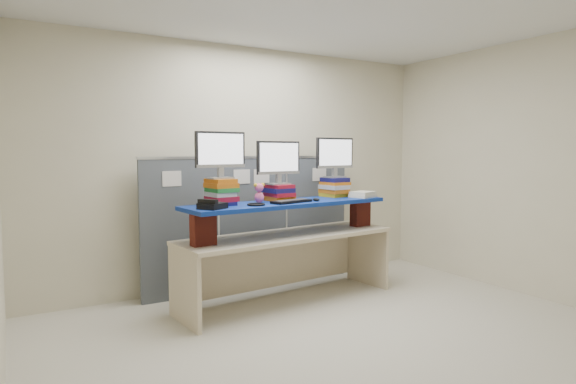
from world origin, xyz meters
TOP-DOWN VIEW (x-y plane):
  - room at (0.00, 0.00)m, footprint 5.00×4.00m
  - cubicle_partition at (-0.00, 1.78)m, footprint 2.60×0.06m
  - desk at (0.08, 1.12)m, footprint 2.43×0.92m
  - brick_pier_left at (-0.90, 0.97)m, footprint 0.23×0.14m
  - brick_pier_right at (1.08, 1.16)m, footprint 0.23×0.14m
  - blue_board at (0.08, 1.12)m, footprint 2.29×0.78m
  - book_stack_left at (-0.64, 1.17)m, footprint 0.29×0.32m
  - book_stack_center at (0.04, 1.23)m, footprint 0.28×0.32m
  - book_stack_right at (0.81, 1.31)m, footprint 0.28×0.32m
  - monitor_left at (-0.64, 1.16)m, footprint 0.52×0.17m
  - monitor_center at (0.03, 1.23)m, footprint 0.52×0.17m
  - monitor_right at (0.81, 1.31)m, footprint 0.52×0.17m
  - keyboard at (0.06, 1.00)m, footprint 0.49×0.27m
  - mouse at (0.36, 1.01)m, footprint 0.08×0.11m
  - desk_phone at (-0.84, 0.91)m, footprint 0.29×0.28m
  - headset at (-0.36, 0.96)m, footprint 0.21×0.21m
  - plush_toy at (-0.24, 1.15)m, footprint 0.12×0.09m
  - binder_stack at (1.06, 1.10)m, footprint 0.33×0.30m

SIDE VIEW (x-z plane):
  - desk at x=0.08m, z-range 0.22..0.94m
  - cubicle_partition at x=0.00m, z-range 0.00..1.53m
  - brick_pier_left at x=-0.90m, z-range 0.72..1.02m
  - brick_pier_right at x=1.08m, z-range 0.72..1.02m
  - blue_board at x=0.08m, z-range 1.02..1.06m
  - headset at x=-0.36m, z-range 1.06..1.08m
  - keyboard at x=0.06m, z-range 1.06..1.09m
  - mouse at x=0.36m, z-range 1.06..1.10m
  - binder_stack at x=1.06m, z-range 1.06..1.13m
  - desk_phone at x=-0.84m, z-range 1.05..1.14m
  - book_stack_center at x=0.04m, z-range 1.06..1.24m
  - plush_toy at x=-0.24m, z-range 1.06..1.27m
  - book_stack_right at x=0.81m, z-range 1.06..1.28m
  - book_stack_left at x=-0.64m, z-range 1.06..1.32m
  - room at x=0.00m, z-range 0.00..2.80m
  - monitor_center at x=0.03m, z-range 1.27..1.72m
  - monitor_right at x=0.81m, z-range 1.31..1.77m
  - monitor_left at x=-0.64m, z-range 1.35..1.80m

